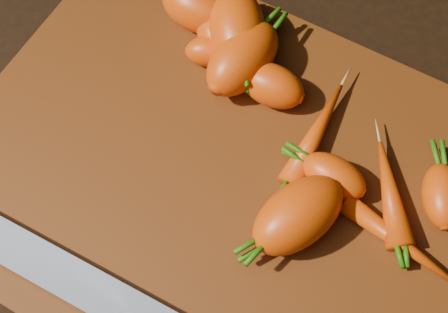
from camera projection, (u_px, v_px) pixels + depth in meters
The scene contains 15 objects.
ground at pixel (219, 180), 0.61m from camera, with size 2.00×2.00×0.01m, color black.
cutting_board at pixel (219, 175), 0.60m from camera, with size 0.50×0.40×0.01m, color #672F0E.
carrot_0 at pixel (197, 8), 0.64m from camera, with size 0.08×0.05×0.05m, color #E34405.
carrot_1 at pixel (216, 34), 0.64m from camera, with size 0.05×0.04×0.04m, color #E34405.
carrot_2 at pixel (237, 28), 0.63m from camera, with size 0.10×0.06×0.06m, color #E34405.
carrot_3 at pixel (243, 58), 0.61m from camera, with size 0.09×0.06×0.06m, color #E34405.
carrot_4 at pixel (272, 85), 0.61m from camera, with size 0.07×0.04×0.04m, color #E34405.
carrot_5 at pixel (210, 51), 0.63m from camera, with size 0.05×0.03×0.03m, color #E34405.
carrot_6 at pixel (442, 196), 0.56m from camera, with size 0.06×0.04×0.04m, color #E34405.
carrot_7 at pixel (316, 133), 0.59m from camera, with size 0.12×0.02×0.02m, color #E34405.
carrot_8 at pixel (402, 244), 0.55m from camera, with size 0.12×0.02×0.02m, color #E34405.
carrot_9 at pixel (390, 193), 0.57m from camera, with size 0.10×0.03×0.03m, color #E34405.
carrot_10 at pixel (298, 215), 0.54m from camera, with size 0.09×0.06×0.06m, color #E34405.
carrot_11 at pixel (334, 176), 0.57m from camera, with size 0.06×0.04×0.04m, color #E34405.
knife at pixel (88, 288), 0.54m from camera, with size 0.33×0.04×0.02m.
Camera 1 is at (0.12, -0.20, 0.55)m, focal length 50.00 mm.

